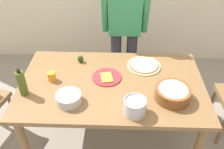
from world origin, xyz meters
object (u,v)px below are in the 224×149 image
object	(u,v)px
avocado	(80,59)
olive_oil_bottle	(22,83)
pizza_raw_on_board	(144,65)
dining_table	(112,90)
plate_with_slice	(107,77)
mixing_bowl_steel	(69,98)
cup_orange	(52,76)
popcorn_bowl	(173,93)
steel_pot	(135,106)
person_cook	(125,25)

from	to	relation	value
avocado	olive_oil_bottle	bearing A→B (deg)	-129.98
pizza_raw_on_board	olive_oil_bottle	bearing A→B (deg)	-157.33
dining_table	plate_with_slice	xyz separation A→B (m)	(-0.05, 0.06, 0.10)
mixing_bowl_steel	cup_orange	distance (m)	0.33
popcorn_bowl	steel_pot	bearing A→B (deg)	-151.00
person_cook	avocado	world-z (taller)	person_cook
popcorn_bowl	dining_table	bearing A→B (deg)	159.81
dining_table	olive_oil_bottle	distance (m)	0.76
olive_oil_bottle	steel_pot	bearing A→B (deg)	-11.48
plate_with_slice	popcorn_bowl	size ratio (longest dim) A/B	0.93
olive_oil_bottle	steel_pot	world-z (taller)	olive_oil_bottle
person_cook	cup_orange	xyz separation A→B (m)	(-0.63, -0.74, -0.14)
cup_orange	avocado	size ratio (longest dim) A/B	1.21
plate_with_slice	cup_orange	world-z (taller)	cup_orange
person_cook	pizza_raw_on_board	xyz separation A→B (m)	(0.18, -0.50, -0.17)
popcorn_bowl	olive_oil_bottle	xyz separation A→B (m)	(-1.20, 0.01, 0.05)
person_cook	plate_with_slice	world-z (taller)	person_cook
dining_table	person_cook	world-z (taller)	person_cook
avocado	steel_pot	bearing A→B (deg)	-52.74
pizza_raw_on_board	avocado	bearing A→B (deg)	175.05
dining_table	person_cook	distance (m)	0.81
olive_oil_bottle	avocado	world-z (taller)	olive_oil_bottle
olive_oil_bottle	cup_orange	bearing A→B (deg)	44.02
pizza_raw_on_board	olive_oil_bottle	distance (m)	1.10
pizza_raw_on_board	cup_orange	world-z (taller)	cup_orange
olive_oil_bottle	pizza_raw_on_board	bearing A→B (deg)	22.67
pizza_raw_on_board	plate_with_slice	size ratio (longest dim) A/B	1.21
pizza_raw_on_board	mixing_bowl_steel	xyz separation A→B (m)	(-0.62, -0.51, 0.03)
pizza_raw_on_board	avocado	xyz separation A→B (m)	(-0.61, 0.05, 0.03)
olive_oil_bottle	steel_pot	xyz separation A→B (m)	(0.90, -0.18, -0.05)
cup_orange	mixing_bowl_steel	bearing A→B (deg)	-53.62
dining_table	olive_oil_bottle	size ratio (longest dim) A/B	6.25
avocado	popcorn_bowl	bearing A→B (deg)	-31.15
plate_with_slice	dining_table	bearing A→B (deg)	-53.54
dining_table	popcorn_bowl	world-z (taller)	popcorn_bowl
steel_pot	cup_orange	xyz separation A→B (m)	(-0.71, 0.36, -0.02)
olive_oil_bottle	avocado	distance (m)	0.62
person_cook	mixing_bowl_steel	size ratio (longest dim) A/B	8.10
pizza_raw_on_board	olive_oil_bottle	world-z (taller)	olive_oil_bottle
popcorn_bowl	mixing_bowl_steel	bearing A→B (deg)	-174.95
pizza_raw_on_board	plate_with_slice	bearing A→B (deg)	-151.10
pizza_raw_on_board	steel_pot	xyz separation A→B (m)	(-0.11, -0.60, 0.06)
dining_table	avocado	distance (m)	0.46
pizza_raw_on_board	plate_with_slice	distance (m)	0.39
mixing_bowl_steel	avocado	world-z (taller)	mixing_bowl_steel
popcorn_bowl	olive_oil_bottle	size ratio (longest dim) A/B	1.09
popcorn_bowl	person_cook	bearing A→B (deg)	112.01
avocado	mixing_bowl_steel	bearing A→B (deg)	-91.35
mixing_bowl_steel	cup_orange	bearing A→B (deg)	126.38
pizza_raw_on_board	mixing_bowl_steel	size ratio (longest dim) A/B	1.57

